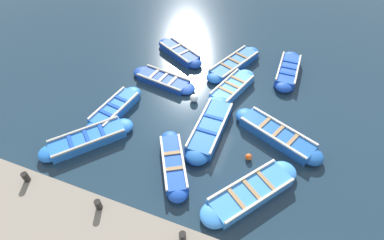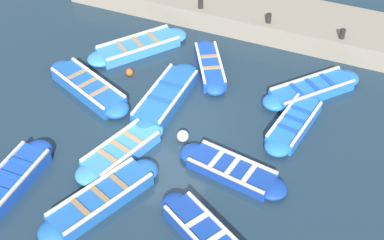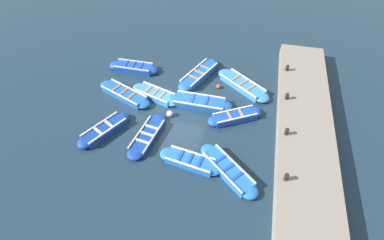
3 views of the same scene
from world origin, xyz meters
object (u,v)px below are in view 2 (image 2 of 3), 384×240
(boat_tucked, at_px, (121,151))
(buoy_yellow_far, at_px, (133,126))
(boat_mid_row, at_px, (210,67))
(bollard_south, at_px, (342,34))
(boat_far_corner, at_px, (232,170))
(boat_stern_in, at_px, (166,97))
(buoy_orange_near, at_px, (130,72))
(bollard_mid_north, at_px, (201,4))
(boat_outer_left, at_px, (138,47))
(boat_bow_out, at_px, (294,124))
(boat_end_of_row, at_px, (312,90))
(boat_inner_gap, at_px, (101,199))
(buoy_white_drifting, at_px, (183,136))
(boat_near_quay, at_px, (205,234))
(bollard_mid_south, at_px, (269,18))
(boat_broadside, at_px, (88,88))
(boat_drifting, at_px, (11,180))

(boat_tucked, relative_size, buoy_yellow_far, 12.13)
(boat_mid_row, height_order, bollard_south, bollard_south)
(boat_far_corner, distance_m, boat_stern_in, 3.74)
(buoy_orange_near, bearing_deg, bollard_mid_north, 165.47)
(boat_outer_left, relative_size, boat_bow_out, 1.14)
(boat_end_of_row, xyz_separation_m, bollard_mid_north, (-2.52, -5.02, 0.78))
(boat_inner_gap, bearing_deg, boat_tucked, -167.75)
(boat_mid_row, distance_m, buoy_white_drifting, 3.63)
(boat_mid_row, bearing_deg, buoy_yellow_far, -15.45)
(boat_near_quay, bearing_deg, boat_bow_out, 168.81)
(bollard_mid_south, relative_size, bollard_south, 1.00)
(boat_end_of_row, bearing_deg, boat_stern_in, -62.05)
(boat_broadside, relative_size, boat_bow_out, 1.19)
(boat_broadside, bearing_deg, boat_tucked, 48.27)
(boat_tucked, bearing_deg, boat_drifting, -45.27)
(boat_broadside, distance_m, boat_outer_left, 2.87)
(boat_end_of_row, bearing_deg, boat_outer_left, -90.19)
(buoy_orange_near, bearing_deg, boat_far_corner, 58.32)
(boat_tucked, xyz_separation_m, boat_stern_in, (-2.73, 0.15, 0.02))
(bollard_south, bearing_deg, boat_inner_gap, -25.18)
(boat_mid_row, bearing_deg, boat_outer_left, -92.71)
(boat_stern_in, bearing_deg, boat_far_corner, 54.80)
(bollard_mid_north, bearing_deg, boat_bow_out, 48.35)
(boat_broadside, relative_size, buoy_white_drifting, 10.85)
(boat_outer_left, xyz_separation_m, bollard_south, (-2.50, 6.82, 0.79))
(bollard_mid_north, relative_size, bollard_mid_south, 1.00)
(bollard_mid_south, height_order, buoy_white_drifting, bollard_mid_south)
(boat_end_of_row, bearing_deg, boat_bow_out, -3.08)
(boat_far_corner, height_order, boat_inner_gap, boat_inner_gap)
(boat_broadside, bearing_deg, buoy_white_drifting, 77.04)
(boat_bow_out, distance_m, buoy_white_drifting, 3.46)
(boat_mid_row, bearing_deg, boat_stern_in, -17.58)
(boat_inner_gap, height_order, boat_outer_left, boat_inner_gap)
(boat_outer_left, xyz_separation_m, bollard_mid_south, (-2.50, 4.12, 0.79))
(boat_far_corner, height_order, boat_outer_left, boat_outer_left)
(buoy_orange_near, bearing_deg, boat_stern_in, 65.04)
(boat_mid_row, bearing_deg, bollard_mid_north, -151.31)
(boat_end_of_row, relative_size, bollard_mid_north, 9.56)
(bollard_south, height_order, buoy_yellow_far, bollard_south)
(boat_broadside, height_order, boat_near_quay, boat_broadside)
(boat_inner_gap, relative_size, buoy_yellow_far, 13.85)
(boat_drifting, xyz_separation_m, buoy_yellow_far, (-3.32, 2.01, -0.07))
(boat_mid_row, height_order, bollard_mid_south, bollard_mid_south)
(boat_end_of_row, bearing_deg, bollard_mid_north, -116.65)
(boat_mid_row, bearing_deg, boat_near_quay, 20.70)
(boat_inner_gap, xyz_separation_m, bollard_south, (-9.32, 4.38, 0.78))
(bollard_mid_south, relative_size, buoy_orange_near, 1.37)
(boat_far_corner, distance_m, buoy_orange_near, 5.69)
(buoy_orange_near, height_order, buoy_white_drifting, buoy_white_drifting)
(bollard_south, distance_m, buoy_yellow_far, 8.14)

